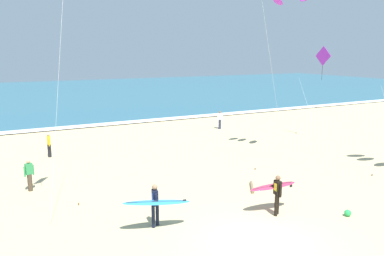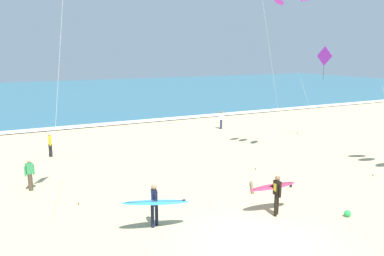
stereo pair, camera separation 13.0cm
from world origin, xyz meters
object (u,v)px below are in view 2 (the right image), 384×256
object	(u,v)px
surfer_lead	(155,202)
driftwood_log	(252,187)
surfer_trailing	(275,190)
kite_diamond_violet_high	(324,58)
beach_ball	(348,213)
bystander_green_top	(30,174)
bystander_white_top	(221,120)
bystander_yellow_top	(50,144)

from	to	relation	value
surfer_lead	driftwood_log	bearing A→B (deg)	17.66
surfer_lead	surfer_trailing	bearing A→B (deg)	-11.14
surfer_trailing	kite_diamond_violet_high	size ratio (longest dim) A/B	0.30
surfer_trailing	beach_ball	world-z (taller)	surfer_trailing
kite_diamond_violet_high	bystander_green_top	distance (m)	21.57
surfer_lead	bystander_white_top	bearing A→B (deg)	51.49
surfer_lead	driftwood_log	size ratio (longest dim) A/B	1.82
bystander_green_top	driftwood_log	xyz separation A→B (m)	(9.75, -4.69, -0.74)
surfer_lead	bystander_green_top	xyz separation A→B (m)	(-3.93, 6.54, -0.24)
bystander_yellow_top	beach_ball	bearing A→B (deg)	-57.35
surfer_trailing	bystander_white_top	world-z (taller)	surfer_trailing
kite_diamond_violet_high	bystander_white_top	world-z (taller)	kite_diamond_violet_high
beach_ball	driftwood_log	bearing A→B (deg)	109.45
kite_diamond_violet_high	surfer_lead	bearing A→B (deg)	-153.38
beach_ball	surfer_lead	bearing A→B (deg)	160.73
surfer_trailing	beach_ball	size ratio (longest dim) A/B	7.65
beach_ball	kite_diamond_violet_high	bearing A→B (deg)	49.32
surfer_lead	bystander_yellow_top	world-z (taller)	surfer_lead
surfer_lead	bystander_white_top	size ratio (longest dim) A/B	1.64
driftwood_log	surfer_lead	bearing A→B (deg)	-162.34
beach_ball	driftwood_log	world-z (taller)	beach_ball
surfer_trailing	kite_diamond_violet_high	bearing A→B (deg)	38.21
bystander_yellow_top	bystander_green_top	distance (m)	6.21
surfer_trailing	kite_diamond_violet_high	world-z (taller)	kite_diamond_violet_high
surfer_lead	bystander_white_top	distance (m)	19.59
surfer_lead	driftwood_log	distance (m)	6.18
bystander_yellow_top	surfer_trailing	bearing A→B (deg)	-61.92
bystander_white_top	surfer_lead	bearing A→B (deg)	-128.51
bystander_white_top	driftwood_log	distance (m)	14.92
bystander_green_top	driftwood_log	bearing A→B (deg)	-25.70
bystander_white_top	beach_ball	size ratio (longest dim) A/B	5.68
surfer_lead	bystander_green_top	distance (m)	7.64
bystander_green_top	beach_ball	distance (m)	14.55
surfer_trailing	bystander_green_top	world-z (taller)	surfer_trailing
surfer_trailing	bystander_green_top	bearing A→B (deg)	139.62
surfer_trailing	bystander_green_top	distance (m)	11.60
bystander_yellow_top	bystander_green_top	world-z (taller)	same
surfer_lead	beach_ball	bearing A→B (deg)	-19.27
surfer_trailing	kite_diamond_violet_high	xyz separation A→B (m)	(11.97, 9.42, 5.15)
bystander_green_top	surfer_lead	bearing A→B (deg)	-59.01
bystander_green_top	beach_ball	world-z (taller)	bystander_green_top
surfer_lead	bystander_green_top	size ratio (longest dim) A/B	1.64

